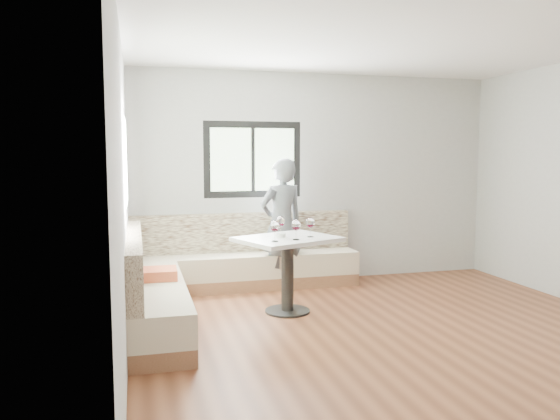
% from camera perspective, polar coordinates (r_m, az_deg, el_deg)
% --- Properties ---
extents(room, '(5.01, 5.01, 2.81)m').
position_cam_1_polar(room, '(5.20, 11.73, 2.32)').
color(room, brown).
rests_on(room, ground).
extents(banquette, '(2.90, 2.80, 0.95)m').
position_cam_1_polar(banquette, '(6.40, -7.25, -6.74)').
color(banquette, '#906245').
rests_on(banquette, ground).
extents(table, '(1.23, 1.10, 0.83)m').
position_cam_1_polar(table, '(5.93, 0.79, -4.84)').
color(table, black).
rests_on(table, ground).
extents(person, '(0.70, 0.55, 1.67)m').
position_cam_1_polar(person, '(6.93, 0.17, -1.49)').
color(person, '#585D62').
rests_on(person, ground).
extents(olive_ramekin, '(0.11, 0.11, 0.04)m').
position_cam_1_polar(olive_ramekin, '(5.91, 0.11, -2.63)').
color(olive_ramekin, white).
rests_on(olive_ramekin, table).
extents(wine_glass_a, '(0.10, 0.10, 0.21)m').
position_cam_1_polar(wine_glass_a, '(5.59, -0.54, -1.80)').
color(wine_glass_a, white).
rests_on(wine_glass_a, table).
extents(wine_glass_b, '(0.10, 0.10, 0.21)m').
position_cam_1_polar(wine_glass_b, '(5.71, 1.69, -1.64)').
color(wine_glass_b, white).
rests_on(wine_glass_b, table).
extents(wine_glass_c, '(0.10, 0.10, 0.21)m').
position_cam_1_polar(wine_glass_c, '(5.91, 3.19, -1.39)').
color(wine_glass_c, white).
rests_on(wine_glass_c, table).
extents(wine_glass_d, '(0.10, 0.10, 0.21)m').
position_cam_1_polar(wine_glass_d, '(5.99, 0.05, -1.28)').
color(wine_glass_d, white).
rests_on(wine_glass_d, table).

